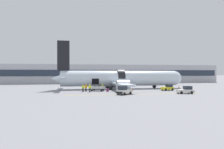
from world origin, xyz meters
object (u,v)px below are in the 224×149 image
baggage_tug_lead (186,90)px  suitcase_on_tarmac_upright (108,90)px  ground_crew_driver (102,86)px  ground_crew_supervisor (83,88)px  baggage_tug_mid (124,91)px  baggage_cart_loading (98,89)px  ground_crew_loader_a (86,87)px  baggage_tug_rear (168,88)px  airplane (118,79)px  ground_crew_loader_b (90,88)px

baggage_tug_lead → suitcase_on_tarmac_upright: 15.90m
ground_crew_driver → ground_crew_supervisor: bearing=-140.6°
baggage_tug_lead → ground_crew_driver: ground_crew_driver is taller
baggage_tug_lead → ground_crew_supervisor: bearing=159.7°
baggage_tug_lead → baggage_tug_mid: baggage_tug_mid is taller
baggage_tug_mid → baggage_cart_loading: (-3.91, 8.22, -0.17)m
baggage_cart_loading → ground_crew_loader_a: ground_crew_loader_a is taller
baggage_tug_rear → ground_crew_supervisor: ground_crew_supervisor is taller
baggage_tug_mid → baggage_cart_loading: size_ratio=0.76×
ground_crew_loader_a → ground_crew_supervisor: ground_crew_loader_a is taller
airplane → baggage_cart_loading: size_ratio=8.36×
ground_crew_supervisor → suitcase_on_tarmac_upright: size_ratio=2.28×
ground_crew_loader_b → baggage_tug_mid: bearing=-45.6°
baggage_tug_mid → baggage_cart_loading: baggage_tug_mid is taller
baggage_tug_lead → baggage_tug_rear: 7.11m
baggage_tug_lead → baggage_tug_mid: bearing=178.6°
airplane → ground_crew_supervisor: size_ratio=21.46×
airplane → ground_crew_supervisor: 11.23m
baggage_tug_mid → ground_crew_loader_a: (-6.61, 7.75, 0.18)m
baggage_cart_loading → ground_crew_loader_b: (-1.96, -2.21, 0.36)m
suitcase_on_tarmac_upright → baggage_tug_mid: bearing=-72.1°
baggage_tug_lead → baggage_cart_loading: baggage_tug_lead is taller
ground_crew_loader_a → baggage_cart_loading: bearing=10.0°
baggage_tug_rear → ground_crew_driver: size_ratio=1.99×
baggage_tug_mid → baggage_cart_loading: bearing=115.5°
airplane → baggage_tug_mid: bearing=-98.0°
ground_crew_driver → suitcase_on_tarmac_upright: size_ratio=2.27×
ground_crew_supervisor → suitcase_on_tarmac_upright: ground_crew_supervisor is taller
baggage_tug_mid → suitcase_on_tarmac_upright: size_ratio=4.44×
ground_crew_loader_a → suitcase_on_tarmac_upright: bearing=-17.4°
ground_crew_loader_b → ground_crew_driver: size_ratio=1.09×
airplane → ground_crew_loader_b: bearing=-136.8°
baggage_cart_loading → ground_crew_loader_b: size_ratio=2.36×
airplane → suitcase_on_tarmac_upright: airplane is taller
airplane → baggage_cart_loading: 7.95m
airplane → ground_crew_loader_a: bearing=-146.8°
ground_crew_supervisor → suitcase_on_tarmac_upright: (5.23, -0.67, -0.53)m
ground_crew_driver → ground_crew_supervisor: ground_crew_supervisor is taller
baggage_tug_lead → baggage_cart_loading: size_ratio=0.81×
baggage_tug_lead → suitcase_on_tarmac_upright: bearing=155.4°
baggage_tug_lead → ground_crew_loader_a: size_ratio=1.94×
baggage_tug_mid → baggage_tug_rear: bearing=29.4°
baggage_tug_mid → ground_crew_loader_b: size_ratio=1.80×
baggage_cart_loading → suitcase_on_tarmac_upright: bearing=-45.4°
airplane → ground_crew_loader_a: size_ratio=19.92×
airplane → ground_crew_loader_b: (-7.73, -7.28, -1.71)m
baggage_cart_loading → suitcase_on_tarmac_upright: size_ratio=5.84×
ground_crew_loader_a → suitcase_on_tarmac_upright: (4.57, -1.43, -0.60)m
baggage_tug_rear → ground_crew_driver: (-14.67, 4.04, 0.20)m
ground_crew_driver → airplane: bearing=28.9°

